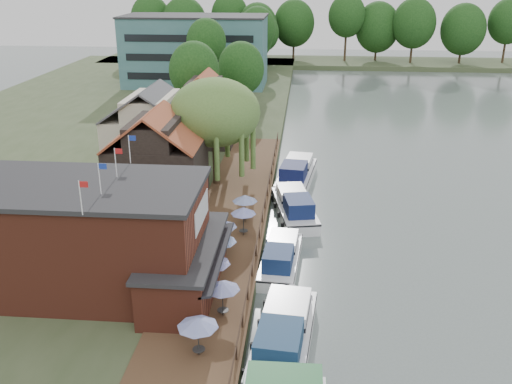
{
  "coord_description": "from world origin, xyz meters",
  "views": [
    {
      "loc": [
        -2.02,
        -33.15,
        20.75
      ],
      "look_at": [
        -6.0,
        12.0,
        3.0
      ],
      "focal_mm": 40.0,
      "sensor_mm": 36.0,
      "label": 1
    }
  ],
  "objects_px": {
    "umbrella_2": "(212,272)",
    "cruiser_3": "(296,170)",
    "umbrella_4": "(222,235)",
    "umbrella_5": "(243,221)",
    "cruiser_2": "(295,203)",
    "cottage_c": "(205,109)",
    "umbrella_6": "(245,208)",
    "umbrella_3": "(221,250)",
    "cruiser_1": "(281,254)",
    "cottage_a": "(157,157)",
    "willow": "(216,133)",
    "umbrella_1": "(223,298)",
    "hotel_block": "(196,50)",
    "umbrella_0": "(198,337)",
    "cottage_b": "(153,127)",
    "cruiser_0": "(284,330)",
    "pub": "(115,237)"
  },
  "relations": [
    {
      "from": "cottage_b",
      "to": "cruiser_0",
      "type": "distance_m",
      "value": 33.28
    },
    {
      "from": "hotel_block",
      "to": "umbrella_2",
      "type": "height_order",
      "value": "hotel_block"
    },
    {
      "from": "cruiser_2",
      "to": "cruiser_3",
      "type": "relative_size",
      "value": 0.94
    },
    {
      "from": "pub",
      "to": "umbrella_4",
      "type": "relative_size",
      "value": 8.42
    },
    {
      "from": "cottage_c",
      "to": "umbrella_6",
      "type": "bearing_deg",
      "value": -72.47
    },
    {
      "from": "willow",
      "to": "cruiser_0",
      "type": "relative_size",
      "value": 0.97
    },
    {
      "from": "umbrella_6",
      "to": "cruiser_0",
      "type": "xyz_separation_m",
      "value": [
        3.89,
        -15.42,
        -0.96
      ]
    },
    {
      "from": "cottage_a",
      "to": "umbrella_4",
      "type": "relative_size",
      "value": 3.62
    },
    {
      "from": "pub",
      "to": "cruiser_1",
      "type": "bearing_deg",
      "value": 27.57
    },
    {
      "from": "cruiser_3",
      "to": "umbrella_1",
      "type": "bearing_deg",
      "value": -91.07
    },
    {
      "from": "umbrella_2",
      "to": "cruiser_3",
      "type": "distance_m",
      "value": 24.09
    },
    {
      "from": "willow",
      "to": "umbrella_0",
      "type": "height_order",
      "value": "willow"
    },
    {
      "from": "umbrella_3",
      "to": "willow",
      "type": "bearing_deg",
      "value": 99.72
    },
    {
      "from": "cottage_a",
      "to": "cruiser_1",
      "type": "distance_m",
      "value": 15.49
    },
    {
      "from": "umbrella_5",
      "to": "cruiser_2",
      "type": "bearing_deg",
      "value": 59.31
    },
    {
      "from": "hotel_block",
      "to": "umbrella_0",
      "type": "distance_m",
      "value": 79.29
    },
    {
      "from": "cottage_c",
      "to": "umbrella_0",
      "type": "distance_m",
      "value": 41.42
    },
    {
      "from": "umbrella_4",
      "to": "cruiser_2",
      "type": "relative_size",
      "value": 0.23
    },
    {
      "from": "cottage_b",
      "to": "umbrella_6",
      "type": "xyz_separation_m",
      "value": [
        11.25,
        -13.96,
        -2.96
      ]
    },
    {
      "from": "umbrella_6",
      "to": "cruiser_1",
      "type": "height_order",
      "value": "umbrella_6"
    },
    {
      "from": "cottage_c",
      "to": "umbrella_4",
      "type": "distance_m",
      "value": 28.9
    },
    {
      "from": "umbrella_5",
      "to": "umbrella_3",
      "type": "bearing_deg",
      "value": -102.03
    },
    {
      "from": "cottage_b",
      "to": "pub",
      "type": "bearing_deg",
      "value": -80.91
    },
    {
      "from": "umbrella_3",
      "to": "umbrella_5",
      "type": "distance_m",
      "value": 5.14
    },
    {
      "from": "umbrella_2",
      "to": "cruiser_2",
      "type": "height_order",
      "value": "umbrella_2"
    },
    {
      "from": "umbrella_0",
      "to": "cruiser_0",
      "type": "xyz_separation_m",
      "value": [
        4.53,
        2.4,
        -0.96
      ]
    },
    {
      "from": "cottage_b",
      "to": "umbrella_3",
      "type": "height_order",
      "value": "cottage_b"
    },
    {
      "from": "umbrella_1",
      "to": "umbrella_3",
      "type": "height_order",
      "value": "same"
    },
    {
      "from": "cottage_a",
      "to": "willow",
      "type": "relative_size",
      "value": 0.82
    },
    {
      "from": "umbrella_4",
      "to": "cruiser_1",
      "type": "xyz_separation_m",
      "value": [
        4.45,
        -0.41,
        -1.18
      ]
    },
    {
      "from": "umbrella_1",
      "to": "umbrella_5",
      "type": "xyz_separation_m",
      "value": [
        0.03,
        11.33,
        0.0
      ]
    },
    {
      "from": "cruiser_3",
      "to": "cruiser_1",
      "type": "bearing_deg",
      "value": -85.15
    },
    {
      "from": "umbrella_4",
      "to": "umbrella_6",
      "type": "xyz_separation_m",
      "value": [
        1.2,
        5.14,
        0.0
      ]
    },
    {
      "from": "cottage_c",
      "to": "cruiser_2",
      "type": "relative_size",
      "value": 0.83
    },
    {
      "from": "umbrella_6",
      "to": "cruiser_1",
      "type": "bearing_deg",
      "value": -59.64
    },
    {
      "from": "umbrella_5",
      "to": "umbrella_6",
      "type": "height_order",
      "value": "same"
    },
    {
      "from": "umbrella_0",
      "to": "cruiser_2",
      "type": "relative_size",
      "value": 0.23
    },
    {
      "from": "hotel_block",
      "to": "cruiser_3",
      "type": "height_order",
      "value": "hotel_block"
    },
    {
      "from": "umbrella_1",
      "to": "cottage_a",
      "type": "bearing_deg",
      "value": 115.12
    },
    {
      "from": "umbrella_5",
      "to": "umbrella_0",
      "type": "bearing_deg",
      "value": -92.99
    },
    {
      "from": "hotel_block",
      "to": "umbrella_0",
      "type": "height_order",
      "value": "hotel_block"
    },
    {
      "from": "cottage_c",
      "to": "willow",
      "type": "xyz_separation_m",
      "value": [
        3.5,
        -14.0,
        0.96
      ]
    },
    {
      "from": "cruiser_1",
      "to": "umbrella_2",
      "type": "bearing_deg",
      "value": -125.0
    },
    {
      "from": "umbrella_1",
      "to": "cruiser_1",
      "type": "height_order",
      "value": "umbrella_1"
    },
    {
      "from": "cottage_c",
      "to": "cruiser_2",
      "type": "distance_m",
      "value": 22.46
    },
    {
      "from": "cottage_c",
      "to": "umbrella_0",
      "type": "bearing_deg",
      "value": -80.79
    },
    {
      "from": "hotel_block",
      "to": "umbrella_5",
      "type": "bearing_deg",
      "value": -76.16
    },
    {
      "from": "umbrella_1",
      "to": "cruiser_0",
      "type": "xyz_separation_m",
      "value": [
        3.76,
        -1.5,
        -0.96
      ]
    },
    {
      "from": "cottage_c",
      "to": "umbrella_6",
      "type": "height_order",
      "value": "cottage_c"
    },
    {
      "from": "umbrella_4",
      "to": "umbrella_5",
      "type": "bearing_deg",
      "value": 62.1
    }
  ]
}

